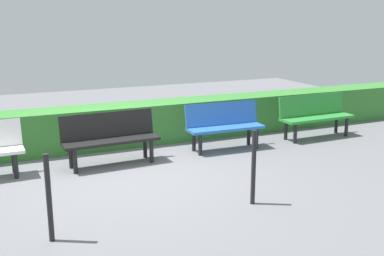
{
  "coord_description": "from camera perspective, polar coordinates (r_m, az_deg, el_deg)",
  "views": [
    {
      "loc": [
        1.84,
        6.73,
        2.41
      ],
      "look_at": [
        -1.25,
        -0.27,
        0.55
      ],
      "focal_mm": 43.15,
      "sensor_mm": 36.0,
      "label": 1
    }
  ],
  "objects": [
    {
      "name": "railing_post_far",
      "position": [
        5.26,
        -17.27,
        -8.3
      ],
      "size": [
        0.06,
        0.06,
        1.0
      ],
      "primitive_type": "cylinder",
      "color": "black",
      "rests_on": "ground_plane"
    },
    {
      "name": "railing_post_mid",
      "position": [
        6.05,
        7.62,
        -4.87
      ],
      "size": [
        0.06,
        0.06,
        1.0
      ],
      "primitive_type": "cylinder",
      "color": "black",
      "rests_on": "ground_plane"
    },
    {
      "name": "bench_black",
      "position": [
        7.73,
        -10.11,
        -0.98
      ],
      "size": [
        1.6,
        0.53,
        0.86
      ],
      "rotation": [
        0.0,
        0.0,
        0.05
      ],
      "color": "black",
      "rests_on": "ground_plane"
    },
    {
      "name": "ground_plane",
      "position": [
        7.38,
        -8.1,
        -5.53
      ],
      "size": [
        17.46,
        17.46,
        0.0
      ],
      "primitive_type": "plane",
      "color": "slate"
    },
    {
      "name": "bench_blue",
      "position": [
        8.51,
        3.97,
        0.53
      ],
      "size": [
        1.45,
        0.51,
        0.86
      ],
      "rotation": [
        0.0,
        0.0,
        -0.03
      ],
      "color": "blue",
      "rests_on": "ground_plane"
    },
    {
      "name": "hedge_row",
      "position": [
        9.06,
        -5.35,
        0.69
      ],
      "size": [
        13.46,
        0.71,
        0.77
      ],
      "primitive_type": "cube",
      "color": "#387F33",
      "rests_on": "ground_plane"
    },
    {
      "name": "bench_green",
      "position": [
        9.66,
        14.97,
        1.69
      ],
      "size": [
        1.61,
        0.49,
        0.86
      ],
      "rotation": [
        0.0,
        0.0,
        0.02
      ],
      "color": "#2D8C38",
      "rests_on": "ground_plane"
    }
  ]
}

